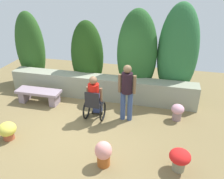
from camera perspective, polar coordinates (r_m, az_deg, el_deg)
ground_plane at (r=6.45m, az=-7.17°, el=-9.13°), size 10.16×10.16×0.00m
stone_retaining_wall at (r=7.71m, az=-2.85°, el=0.57°), size 6.20×0.52×0.76m
hedge_backdrop at (r=7.83m, az=0.82°, el=9.00°), size 6.42×1.03×3.06m
stone_bench at (r=7.80m, az=-17.53°, el=-1.19°), size 1.43×0.48×0.43m
person_in_wheelchair at (r=6.47m, az=-4.32°, el=-2.41°), size 0.53×0.66×1.33m
person_standing_companion at (r=6.26m, az=3.68°, el=0.00°), size 0.49×0.30×1.65m
flower_pot_purple_near at (r=6.81m, az=15.80°, el=-5.14°), size 0.36×0.36×0.48m
flower_pot_terracotta_by_wall at (r=5.22m, az=16.30°, el=-15.94°), size 0.45×0.45×0.49m
flower_pot_red_accent at (r=5.11m, az=-2.12°, el=-15.34°), size 0.37×0.37×0.60m
flower_pot_small_foreground at (r=6.40m, az=-24.33°, el=-9.11°), size 0.44×0.44×0.47m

